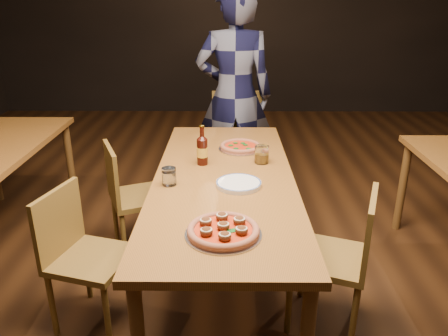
{
  "coord_description": "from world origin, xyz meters",
  "views": [
    {
      "loc": [
        0.02,
        -2.32,
        1.72
      ],
      "look_at": [
        0.0,
        -0.05,
        0.82
      ],
      "focal_mm": 35.0,
      "sensor_mm": 36.0,
      "label": 1
    }
  ],
  "objects_px": {
    "table_main": "(224,187)",
    "chair_main_nw": "(92,258)",
    "water_glass": "(169,176)",
    "plate_stack": "(239,184)",
    "amber_glass": "(262,154)",
    "chair_main_sw": "(141,196)",
    "chair_end": "(238,146)",
    "pizza_meatball": "(223,230)",
    "diner": "(234,96)",
    "beer_bottle": "(202,151)",
    "chair_main_e": "(329,256)",
    "pizza_margherita": "(240,147)"
  },
  "relations": [
    {
      "from": "pizza_margherita",
      "to": "chair_main_nw",
      "type": "bearing_deg",
      "value": -135.26
    },
    {
      "from": "chair_main_e",
      "to": "water_glass",
      "type": "distance_m",
      "value": 0.97
    },
    {
      "from": "pizza_meatball",
      "to": "pizza_margherita",
      "type": "xyz_separation_m",
      "value": [
        0.1,
        1.14,
        -0.0
      ]
    },
    {
      "from": "table_main",
      "to": "chair_main_nw",
      "type": "distance_m",
      "value": 0.82
    },
    {
      "from": "chair_main_nw",
      "to": "chair_end",
      "type": "bearing_deg",
      "value": -10.34
    },
    {
      "from": "beer_bottle",
      "to": "diner",
      "type": "relative_size",
      "value": 0.13
    },
    {
      "from": "amber_glass",
      "to": "diner",
      "type": "bearing_deg",
      "value": 97.25
    },
    {
      "from": "chair_end",
      "to": "diner",
      "type": "height_order",
      "value": "diner"
    },
    {
      "from": "pizza_margherita",
      "to": "water_glass",
      "type": "height_order",
      "value": "water_glass"
    },
    {
      "from": "water_glass",
      "to": "plate_stack",
      "type": "bearing_deg",
      "value": -2.24
    },
    {
      "from": "pizza_meatball",
      "to": "beer_bottle",
      "type": "height_order",
      "value": "beer_bottle"
    },
    {
      "from": "table_main",
      "to": "plate_stack",
      "type": "bearing_deg",
      "value": -59.74
    },
    {
      "from": "plate_stack",
      "to": "water_glass",
      "type": "distance_m",
      "value": 0.38
    },
    {
      "from": "plate_stack",
      "to": "chair_main_e",
      "type": "bearing_deg",
      "value": -20.59
    },
    {
      "from": "chair_main_sw",
      "to": "amber_glass",
      "type": "bearing_deg",
      "value": -128.3
    },
    {
      "from": "table_main",
      "to": "diner",
      "type": "xyz_separation_m",
      "value": [
        0.08,
        1.42,
        0.23
      ]
    },
    {
      "from": "chair_main_sw",
      "to": "chair_end",
      "type": "xyz_separation_m",
      "value": [
        0.7,
        0.88,
        0.07
      ]
    },
    {
      "from": "chair_end",
      "to": "plate_stack",
      "type": "relative_size",
      "value": 3.94
    },
    {
      "from": "pizza_margherita",
      "to": "amber_glass",
      "type": "bearing_deg",
      "value": -64.11
    },
    {
      "from": "pizza_meatball",
      "to": "diner",
      "type": "distance_m",
      "value": 2.09
    },
    {
      "from": "pizza_meatball",
      "to": "diner",
      "type": "xyz_separation_m",
      "value": [
        0.08,
        2.08,
        0.14
      ]
    },
    {
      "from": "pizza_meatball",
      "to": "plate_stack",
      "type": "relative_size",
      "value": 1.36
    },
    {
      "from": "chair_main_sw",
      "to": "chair_end",
      "type": "height_order",
      "value": "chair_end"
    },
    {
      "from": "pizza_meatball",
      "to": "water_glass",
      "type": "bearing_deg",
      "value": 119.24
    },
    {
      "from": "beer_bottle",
      "to": "plate_stack",
      "type": "bearing_deg",
      "value": -56.82
    },
    {
      "from": "table_main",
      "to": "beer_bottle",
      "type": "relative_size",
      "value": 8.3
    },
    {
      "from": "table_main",
      "to": "chair_end",
      "type": "height_order",
      "value": "chair_end"
    },
    {
      "from": "plate_stack",
      "to": "water_glass",
      "type": "bearing_deg",
      "value": 177.76
    },
    {
      "from": "chair_main_e",
      "to": "chair_end",
      "type": "relative_size",
      "value": 0.86
    },
    {
      "from": "chair_main_e",
      "to": "plate_stack",
      "type": "relative_size",
      "value": 3.4
    },
    {
      "from": "amber_glass",
      "to": "water_glass",
      "type": "bearing_deg",
      "value": -147.23
    },
    {
      "from": "chair_main_nw",
      "to": "plate_stack",
      "type": "height_order",
      "value": "chair_main_nw"
    },
    {
      "from": "chair_end",
      "to": "pizza_meatball",
      "type": "height_order",
      "value": "chair_end"
    },
    {
      "from": "plate_stack",
      "to": "amber_glass",
      "type": "height_order",
      "value": "amber_glass"
    },
    {
      "from": "table_main",
      "to": "beer_bottle",
      "type": "height_order",
      "value": "beer_bottle"
    },
    {
      "from": "beer_bottle",
      "to": "diner",
      "type": "distance_m",
      "value": 1.25
    },
    {
      "from": "plate_stack",
      "to": "diner",
      "type": "xyz_separation_m",
      "value": [
        -0.0,
        1.56,
        0.15
      ]
    },
    {
      "from": "chair_main_sw",
      "to": "pizza_meatball",
      "type": "bearing_deg",
      "value": -175.14
    },
    {
      "from": "table_main",
      "to": "chair_main_sw",
      "type": "distance_m",
      "value": 0.78
    },
    {
      "from": "pizza_margherita",
      "to": "diner",
      "type": "distance_m",
      "value": 0.95
    },
    {
      "from": "chair_main_sw",
      "to": "pizza_margherita",
      "type": "bearing_deg",
      "value": -110.28
    },
    {
      "from": "beer_bottle",
      "to": "amber_glass",
      "type": "xyz_separation_m",
      "value": [
        0.37,
        0.03,
        -0.03
      ]
    },
    {
      "from": "chair_main_nw",
      "to": "chair_end",
      "type": "xyz_separation_m",
      "value": [
        0.82,
        1.65,
        0.08
      ]
    },
    {
      "from": "beer_bottle",
      "to": "pizza_meatball",
      "type": "bearing_deg",
      "value": -80.93
    },
    {
      "from": "chair_main_sw",
      "to": "chair_end",
      "type": "bearing_deg",
      "value": -61.64
    },
    {
      "from": "table_main",
      "to": "water_glass",
      "type": "xyz_separation_m",
      "value": [
        -0.3,
        -0.12,
        0.12
      ]
    },
    {
      "from": "beer_bottle",
      "to": "water_glass",
      "type": "relative_size",
      "value": 2.47
    },
    {
      "from": "plate_stack",
      "to": "beer_bottle",
      "type": "relative_size",
      "value": 1.03
    },
    {
      "from": "beer_bottle",
      "to": "table_main",
      "type": "bearing_deg",
      "value": -54.82
    },
    {
      "from": "chair_main_nw",
      "to": "chair_main_sw",
      "type": "bearing_deg",
      "value": 7.18
    }
  ]
}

